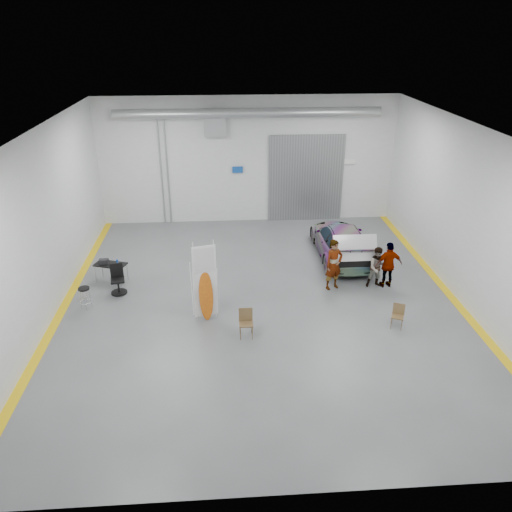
{
  "coord_description": "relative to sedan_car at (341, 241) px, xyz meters",
  "views": [
    {
      "loc": [
        -1.23,
        -15.24,
        8.95
      ],
      "look_at": [
        -0.13,
        0.58,
        1.5
      ],
      "focal_mm": 35.0,
      "sensor_mm": 36.0,
      "label": 1
    }
  ],
  "objects": [
    {
      "name": "person_a",
      "position": [
        -0.9,
        -2.72,
        0.26
      ],
      "size": [
        0.83,
        0.7,
        1.93
      ],
      "primitive_type": "imported",
      "rotation": [
        0.0,
        0.0,
        0.41
      ],
      "color": "#956551",
      "rests_on": "ground"
    },
    {
      "name": "shop_stool",
      "position": [
        -9.66,
        -3.55,
        -0.31
      ],
      "size": [
        0.4,
        0.4,
        0.79
      ],
      "rotation": [
        0.0,
        0.0,
        0.06
      ],
      "color": "black",
      "rests_on": "ground"
    },
    {
      "name": "surfboard_display",
      "position": [
        -5.56,
        -4.52,
        0.43
      ],
      "size": [
        0.78,
        0.34,
        2.8
      ],
      "rotation": [
        0.0,
        0.0,
        0.24
      ],
      "color": "white",
      "rests_on": "ground"
    },
    {
      "name": "folding_chair_near",
      "position": [
        -4.25,
        -5.63,
        -0.42
      ],
      "size": [
        0.43,
        0.45,
        0.9
      ],
      "rotation": [
        0.0,
        0.0,
        0.01
      ],
      "color": "brown",
      "rests_on": "ground"
    },
    {
      "name": "office_chair",
      "position": [
        -8.72,
        -2.52,
        -0.22
      ],
      "size": [
        0.58,
        0.59,
        1.09
      ],
      "rotation": [
        0.0,
        0.0,
        0.19
      ],
      "color": "black",
      "rests_on": "ground"
    },
    {
      "name": "person_c",
      "position": [
        1.14,
        -2.72,
        0.19
      ],
      "size": [
        1.06,
        0.52,
        1.77
      ],
      "primitive_type": "imported",
      "rotation": [
        0.0,
        0.0,
        3.24
      ],
      "color": "#A24B36",
      "rests_on": "ground"
    },
    {
      "name": "ground",
      "position": [
        -3.62,
        -3.51,
        -0.7
      ],
      "size": [
        16.0,
        16.0,
        0.0
      ],
      "primitive_type": "plane",
      "color": "#55585C",
      "rests_on": "ground"
    },
    {
      "name": "room_shell",
      "position": [
        -3.38,
        -1.29,
        3.38
      ],
      "size": [
        14.02,
        16.18,
        6.01
      ],
      "color": "silver",
      "rests_on": "ground"
    },
    {
      "name": "person_b",
      "position": [
        0.75,
        -2.72,
        0.09
      ],
      "size": [
        0.78,
        0.6,
        1.58
      ],
      "primitive_type": "imported",
      "rotation": [
        0.0,
        0.0,
        0.0
      ],
      "color": "#466F81",
      "rests_on": "ground"
    },
    {
      "name": "sedan_car",
      "position": [
        0.0,
        0.0,
        0.0
      ],
      "size": [
        1.99,
        4.85,
        1.4
      ],
      "primitive_type": "imported",
      "rotation": [
        0.0,
        0.0,
        3.15
      ],
      "color": "silver",
      "rests_on": "ground"
    },
    {
      "name": "trunk_lid",
      "position": [
        0.0,
        -2.17,
        0.72
      ],
      "size": [
        1.64,
        0.99,
        0.04
      ],
      "primitive_type": "cube",
      "color": "silver",
      "rests_on": "sedan_car"
    },
    {
      "name": "work_table",
      "position": [
        -9.21,
        -1.62,
        0.03
      ],
      "size": [
        1.29,
        0.93,
        0.95
      ],
      "rotation": [
        0.0,
        0.0,
        -0.33
      ],
      "color": "#93969B",
      "rests_on": "ground"
    },
    {
      "name": "folding_chair_far",
      "position": [
        0.62,
        -5.45,
        -0.46
      ],
      "size": [
        0.49,
        0.52,
        0.78
      ],
      "rotation": [
        0.0,
        0.0,
        -0.42
      ],
      "color": "brown",
      "rests_on": "ground"
    }
  ]
}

